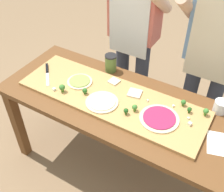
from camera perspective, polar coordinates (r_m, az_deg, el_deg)
name	(u,v)px	position (r m, az deg, el deg)	size (l,w,h in m)	color
ground_plane	(116,165)	(2.51, 0.78, -14.10)	(8.00, 8.00, 0.00)	#896B4C
prep_table	(117,111)	(2.00, 0.95, -3.19)	(1.68, 0.70, 0.78)	brown
cutting_board	(111,98)	(1.92, -0.22, -0.36)	(1.33, 0.43, 0.02)	tan
chefs_knife	(47,71)	(2.18, -13.19, 4.95)	(0.20, 0.21, 0.02)	#B7BABF
pizza_whole_pesto_green	(80,81)	(2.04, -6.66, 3.00)	(0.18, 0.18, 0.02)	beige
pizza_whole_beet_magenta	(159,118)	(1.77, 9.70, -4.52)	(0.25, 0.25, 0.02)	beige
pizza_whole_cheese_artichoke	(102,102)	(1.86, -2.08, -1.22)	(0.22, 0.22, 0.02)	beige
pizza_slice_near_left	(114,81)	(2.03, 0.41, 3.02)	(0.07, 0.07, 0.01)	beige
pizza_slice_near_right	(135,93)	(1.93, 4.70, 0.58)	(0.09, 0.09, 0.01)	beige
broccoli_floret_center_left	(126,111)	(1.77, 2.89, -3.09)	(0.03, 0.03, 0.05)	#2C5915
broccoli_floret_back_left	(62,88)	(1.96, -10.23, 1.72)	(0.04, 0.04, 0.06)	#487A23
broccoli_floret_front_mid	(183,102)	(1.88, 14.46, -1.29)	(0.03, 0.03, 0.05)	#3F7220
broccoli_floret_center_right	(135,107)	(1.79, 4.69, -2.35)	(0.04, 0.04, 0.05)	#487A23
broccoli_floret_back_right	(85,91)	(1.92, -5.60, 1.07)	(0.04, 0.04, 0.05)	#366618
broccoli_floret_back_mid	(189,110)	(1.85, 15.63, -2.72)	(0.03, 0.03, 0.04)	#2C5915
broccoli_floret_front_left	(206,111)	(1.85, 18.74, -3.02)	(0.04, 0.04, 0.05)	#487A23
cheese_crumble_a	(190,124)	(1.78, 15.72, -5.53)	(0.02, 0.02, 0.02)	silver
cheese_crumble_b	(54,89)	(2.00, -11.80, 1.37)	(0.02, 0.02, 0.02)	white
cheese_crumble_c	(173,106)	(1.87, 12.50, -2.01)	(0.01, 0.01, 0.01)	white
cheese_crumble_d	(188,118)	(1.82, 15.41, -4.42)	(0.01, 0.01, 0.01)	silver
cheese_crumble_e	(148,101)	(1.88, 7.35, -0.94)	(0.01, 0.01, 0.01)	silver
flour_cup	(220,107)	(1.95, 21.39, -2.14)	(0.09, 0.09, 0.08)	white
sauce_jar	(111,63)	(2.15, -0.26, 6.79)	(0.09, 0.09, 0.14)	#517033
recipe_note	(219,144)	(1.77, 21.17, -9.12)	(0.14, 0.18, 0.00)	white
cook_left	(134,27)	(2.34, 4.51, 14.05)	(0.54, 0.39, 1.67)	#333847
cook_right	(214,48)	(2.17, 20.33, 9.17)	(0.54, 0.39, 1.67)	#333847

